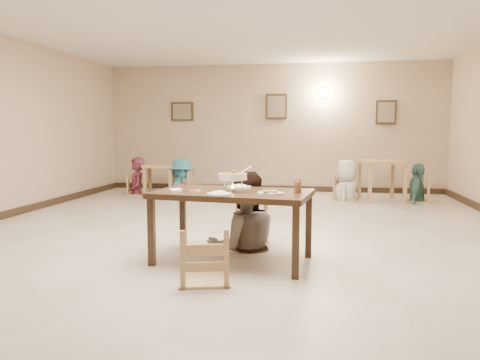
% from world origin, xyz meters
% --- Properties ---
extents(floor, '(10.00, 10.00, 0.00)m').
position_xyz_m(floor, '(0.00, 0.00, 0.00)').
color(floor, '#C0B1A0').
rests_on(floor, ground).
extents(ceiling, '(10.00, 10.00, 0.00)m').
position_xyz_m(ceiling, '(0.00, 0.00, 3.00)').
color(ceiling, silver).
rests_on(ceiling, wall_back).
extents(wall_back, '(10.00, 0.00, 10.00)m').
position_xyz_m(wall_back, '(0.00, 5.00, 1.50)').
color(wall_back, tan).
rests_on(wall_back, floor).
extents(baseboard_back, '(8.00, 0.06, 0.12)m').
position_xyz_m(baseboard_back, '(0.00, 4.97, 0.06)').
color(baseboard_back, black).
rests_on(baseboard_back, floor).
extents(picture_a, '(0.55, 0.04, 0.45)m').
position_xyz_m(picture_a, '(-2.20, 4.96, 1.90)').
color(picture_a, '#372816').
rests_on(picture_a, wall_back).
extents(picture_b, '(0.50, 0.04, 0.60)m').
position_xyz_m(picture_b, '(0.10, 4.96, 2.00)').
color(picture_b, '#372816').
rests_on(picture_b, wall_back).
extents(picture_c, '(0.45, 0.04, 0.55)m').
position_xyz_m(picture_c, '(2.60, 4.96, 1.85)').
color(picture_c, '#372816').
rests_on(picture_c, wall_back).
extents(wall_sconce, '(0.16, 0.05, 0.22)m').
position_xyz_m(wall_sconce, '(1.20, 4.96, 2.30)').
color(wall_sconce, '#FFD88C').
rests_on(wall_sconce, wall_back).
extents(main_table, '(1.77, 1.15, 0.78)m').
position_xyz_m(main_table, '(0.17, -1.21, 0.70)').
color(main_table, '#372213').
rests_on(main_table, floor).
extents(chair_far, '(0.46, 0.46, 0.98)m').
position_xyz_m(chair_far, '(0.22, -0.51, 0.49)').
color(chair_far, tan).
rests_on(chair_far, floor).
extents(chair_near, '(0.48, 0.48, 1.01)m').
position_xyz_m(chair_near, '(0.03, -1.94, 0.50)').
color(chair_near, tan).
rests_on(chair_near, floor).
extents(main_diner, '(1.11, 0.99, 1.88)m').
position_xyz_m(main_diner, '(0.20, -0.59, 0.94)').
color(main_diner, gray).
rests_on(main_diner, floor).
extents(curry_warmer, '(0.34, 0.31, 0.28)m').
position_xyz_m(curry_warmer, '(0.18, -1.26, 0.94)').
color(curry_warmer, silver).
rests_on(curry_warmer, main_table).
extents(rice_plate_far, '(0.28, 0.28, 0.06)m').
position_xyz_m(rice_plate_far, '(0.20, -0.93, 0.79)').
color(rice_plate_far, white).
rests_on(rice_plate_far, main_table).
extents(rice_plate_near, '(0.26, 0.26, 0.06)m').
position_xyz_m(rice_plate_near, '(0.09, -1.54, 0.79)').
color(rice_plate_near, white).
rests_on(rice_plate_near, main_table).
extents(fried_plate, '(0.27, 0.27, 0.06)m').
position_xyz_m(fried_plate, '(0.60, -1.42, 0.80)').
color(fried_plate, white).
rests_on(fried_plate, main_table).
extents(chili_dish, '(0.11, 0.11, 0.02)m').
position_xyz_m(chili_dish, '(-0.22, -1.30, 0.79)').
color(chili_dish, white).
rests_on(chili_dish, main_table).
extents(napkin_cutlery, '(0.20, 0.24, 0.03)m').
position_xyz_m(napkin_cutlery, '(-0.41, -1.37, 0.79)').
color(napkin_cutlery, white).
rests_on(napkin_cutlery, main_table).
extents(drink_glass, '(0.08, 0.08, 0.15)m').
position_xyz_m(drink_glass, '(0.88, -1.24, 0.85)').
color(drink_glass, white).
rests_on(drink_glass, main_table).
extents(bg_table_left, '(0.79, 0.79, 0.68)m').
position_xyz_m(bg_table_left, '(-2.41, 3.85, 0.55)').
color(bg_table_left, tan).
rests_on(bg_table_left, floor).
extents(bg_table_right, '(0.98, 0.98, 0.83)m').
position_xyz_m(bg_table_right, '(2.39, 3.75, 0.69)').
color(bg_table_right, tan).
rests_on(bg_table_right, floor).
extents(bg_chair_ll, '(0.41, 0.41, 0.87)m').
position_xyz_m(bg_chair_ll, '(-2.94, 3.77, 0.44)').
color(bg_chair_ll, tan).
rests_on(bg_chair_ll, floor).
extents(bg_chair_lr, '(0.49, 0.49, 1.04)m').
position_xyz_m(bg_chair_lr, '(-1.88, 3.79, 0.52)').
color(bg_chair_lr, tan).
rests_on(bg_chair_lr, floor).
extents(bg_chair_rl, '(0.47, 0.47, 1.01)m').
position_xyz_m(bg_chair_rl, '(1.69, 3.79, 0.50)').
color(bg_chair_rl, tan).
rests_on(bg_chair_rl, floor).
extents(bg_chair_rr, '(0.46, 0.46, 0.98)m').
position_xyz_m(bg_chair_rr, '(3.09, 3.71, 0.49)').
color(bg_chair_rr, tan).
rests_on(bg_chair_rr, floor).
extents(bg_diner_a, '(0.64, 0.73, 1.69)m').
position_xyz_m(bg_diner_a, '(-2.94, 3.77, 0.84)').
color(bg_diner_a, maroon).
rests_on(bg_diner_a, floor).
extents(bg_diner_b, '(0.65, 1.09, 1.65)m').
position_xyz_m(bg_diner_b, '(-1.88, 3.79, 0.83)').
color(bg_diner_b, teal).
rests_on(bg_diner_b, floor).
extents(bg_diner_c, '(0.73, 0.93, 1.67)m').
position_xyz_m(bg_diner_c, '(1.69, 3.79, 0.83)').
color(bg_diner_c, silver).
rests_on(bg_diner_c, floor).
extents(bg_diner_d, '(0.65, 0.99, 1.56)m').
position_xyz_m(bg_diner_d, '(3.09, 3.71, 0.78)').
color(bg_diner_d, '#467D70').
rests_on(bg_diner_d, floor).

